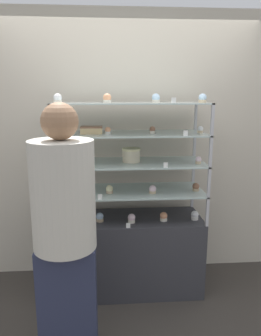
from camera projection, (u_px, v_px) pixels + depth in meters
The scene contains 34 objects.
ground_plane at pixel (130, 287), 3.16m from camera, with size 20.00×20.00×0.00m, color #38332D.
back_wall at pixel (127, 147), 3.27m from camera, with size 8.00×0.05×2.60m.
display_base at pixel (130, 253), 3.08m from camera, with size 1.30×0.52×0.71m.
display_riser_lower at pixel (130, 192), 2.95m from camera, with size 1.30×0.52×0.26m.
display_riser_middle at pixel (130, 164), 2.89m from camera, with size 1.30×0.52×0.26m.
display_riser_upper at pixel (130, 135), 2.84m from camera, with size 1.30×0.52×0.26m.
display_riser_top at pixel (130, 104), 2.78m from camera, with size 1.30×0.52×0.26m.
layer_cake_centerpiece at pixel (131, 155), 2.90m from camera, with size 0.16×0.16×0.12m.
sheet_cake_frosted at pixel (91, 130), 2.80m from camera, with size 0.19×0.15×0.06m.
cupcake_0 at pixel (65, 217), 2.91m from camera, with size 0.07×0.07×0.08m.
cupcake_1 at pixel (100, 217), 2.91m from camera, with size 0.07×0.07×0.08m.
cupcake_2 at pixel (132, 218), 2.88m from camera, with size 0.07×0.07×0.08m.
cupcake_3 at pixel (164, 217), 2.92m from camera, with size 0.07×0.07×0.08m.
cupcake_4 at pixel (195, 215), 2.95m from camera, with size 0.07×0.07×0.08m.
price_tag_0 at pixel (128, 226), 2.77m from camera, with size 0.04×0.00×0.04m.
cupcake_5 at pixel (63, 193), 2.77m from camera, with size 0.06×0.06×0.07m.
cupcake_6 at pixel (109, 189), 2.86m from camera, with size 0.06×0.06×0.07m.
cupcake_7 at pixel (153, 190), 2.86m from camera, with size 0.06×0.06×0.07m.
cupcake_8 at pixel (196, 187), 2.93m from camera, with size 0.06×0.06×0.07m.
price_tag_1 at pixel (100, 197), 2.69m from camera, with size 0.04×0.00×0.04m.
cupcake_9 at pixel (61, 162), 2.76m from camera, with size 0.05×0.05×0.06m.
cupcake_10 at pixel (198, 160), 2.83m from camera, with size 0.05×0.05×0.06m.
price_tag_2 at pixel (166, 165), 2.67m from camera, with size 0.04×0.00×0.04m.
cupcake_11 at pixel (62, 131), 2.74m from camera, with size 0.05×0.05×0.06m.
cupcake_12 at pixel (108, 131), 2.74m from camera, with size 0.05×0.05×0.06m.
cupcake_13 at pixel (152, 130), 2.79m from camera, with size 0.05×0.05×0.06m.
cupcake_14 at pixel (200, 130), 2.82m from camera, with size 0.05×0.05×0.06m.
price_tag_3 at pixel (186, 133), 2.63m from camera, with size 0.04×0.00×0.04m.
cupcake_15 at pixel (58, 99), 2.59m from camera, with size 0.07×0.07×0.08m.
cupcake_16 at pixel (107, 99), 2.65m from camera, with size 0.07×0.07×0.08m.
cupcake_17 at pixel (156, 98), 2.72m from camera, with size 0.07×0.07×0.08m.
cupcake_18 at pixel (203, 98), 2.74m from camera, with size 0.07×0.07×0.08m.
price_tag_4 at pixel (174, 100), 2.56m from camera, with size 0.04×0.00×0.04m.
customer_figure at pixel (65, 229), 2.16m from camera, with size 0.41×0.41×1.77m.
Camera 1 is at (-0.21, -2.82, 1.82)m, focal length 35.00 mm.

